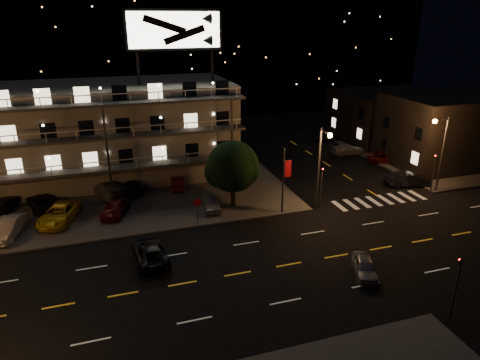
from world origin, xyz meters
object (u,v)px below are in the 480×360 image
object	(u,v)px
tree	(232,168)
side_car_0	(408,179)
lot_car_4	(211,203)
lot_car_7	(107,189)
road_car_east	(365,267)
lot_car_2	(59,214)
road_car_west	(150,252)

from	to	relation	value
tree	side_car_0	size ratio (longest dim) A/B	1.38
lot_car_4	lot_car_7	bearing A→B (deg)	150.34
tree	road_car_east	size ratio (longest dim) A/B	1.79
side_car_0	lot_car_7	bearing A→B (deg)	93.50
side_car_0	lot_car_2	bearing A→B (deg)	102.59
lot_car_7	road_car_east	world-z (taller)	lot_car_7
lot_car_7	road_car_west	xyz separation A→B (m)	(2.79, -13.65, -0.20)
tree	lot_car_7	size ratio (longest dim) A/B	1.25
tree	lot_car_2	distance (m)	16.08
lot_car_2	road_car_east	bearing A→B (deg)	-16.08
lot_car_2	lot_car_4	bearing A→B (deg)	13.24
lot_car_7	road_car_east	distance (m)	26.50
lot_car_7	road_car_west	world-z (taller)	lot_car_7
lot_car_4	road_car_west	world-z (taller)	lot_car_4
lot_car_7	road_car_east	bearing A→B (deg)	108.29
lot_car_2	side_car_0	bearing A→B (deg)	16.61
tree	lot_car_7	bearing A→B (deg)	152.04
tree	lot_car_4	bearing A→B (deg)	-173.55
lot_car_4	side_car_0	distance (m)	22.01
tree	road_car_west	xyz separation A→B (m)	(-8.76, -7.52, -3.28)
lot_car_2	lot_car_7	size ratio (longest dim) A/B	1.02
lot_car_7	side_car_0	bearing A→B (deg)	145.80
lot_car_2	road_car_west	bearing A→B (deg)	-31.89
lot_car_4	side_car_0	xyz separation A→B (m)	(22.00, -0.39, -0.02)
road_car_east	road_car_west	distance (m)	15.78
lot_car_2	road_car_west	world-z (taller)	lot_car_2
tree	road_car_east	world-z (taller)	tree
tree	road_car_west	size ratio (longest dim) A/B	1.28
road_car_east	road_car_west	size ratio (longest dim) A/B	0.72
lot_car_7	road_car_east	xyz separation A→B (m)	(17.13, -20.22, -0.29)
lot_car_4	road_car_west	distance (m)	9.77
tree	side_car_0	bearing A→B (deg)	-1.87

